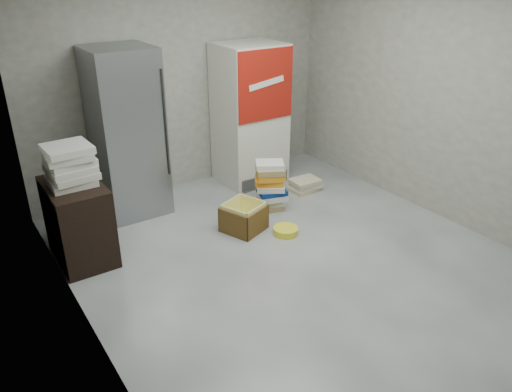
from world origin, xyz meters
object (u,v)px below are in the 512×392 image
object	(u,v)px
phonebook_stack_main	(270,186)
cardboard_box	(244,219)
wood_shelf	(79,222)
steel_fridge	(127,133)
coke_cooler	(250,115)

from	to	relation	value
phonebook_stack_main	cardboard_box	bearing A→B (deg)	-129.57
wood_shelf	steel_fridge	bearing A→B (deg)	41.31
wood_shelf	phonebook_stack_main	distance (m)	2.18
coke_cooler	wood_shelf	bearing A→B (deg)	-163.72
steel_fridge	coke_cooler	bearing A→B (deg)	-0.18
wood_shelf	phonebook_stack_main	bearing A→B (deg)	-4.50
steel_fridge	cardboard_box	distance (m)	1.63
coke_cooler	cardboard_box	bearing A→B (deg)	-126.17
steel_fridge	cardboard_box	bearing A→B (deg)	-55.04
wood_shelf	phonebook_stack_main	size ratio (longest dim) A/B	1.34
phonebook_stack_main	cardboard_box	size ratio (longest dim) A/B	1.16
steel_fridge	wood_shelf	bearing A→B (deg)	-138.69
coke_cooler	cardboard_box	size ratio (longest dim) A/B	3.48
steel_fridge	wood_shelf	world-z (taller)	steel_fridge
coke_cooler	wood_shelf	world-z (taller)	coke_cooler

